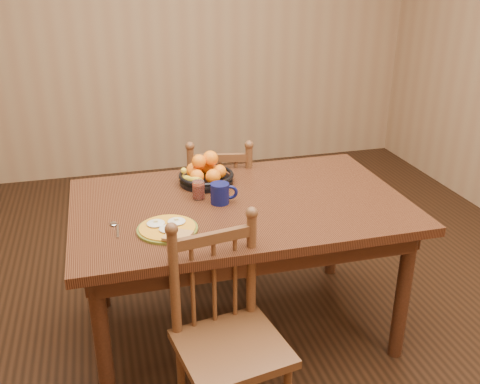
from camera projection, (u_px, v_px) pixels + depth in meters
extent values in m
cube|color=black|center=(240.00, 328.00, 2.89)|extent=(4.50, 5.00, 0.01)
cube|color=#8F6847|center=(164.00, 20.00, 4.56)|extent=(4.50, 0.01, 2.70)
cube|color=black|center=(240.00, 206.00, 2.60)|extent=(1.60, 1.00, 0.04)
cube|color=black|center=(221.00, 187.00, 3.00)|extent=(1.40, 0.04, 0.10)
cube|color=black|center=(266.00, 262.00, 2.25)|extent=(1.40, 0.04, 0.10)
cube|color=black|center=(373.00, 203.00, 2.79)|extent=(0.04, 0.84, 0.10)
cube|color=black|center=(89.00, 237.00, 2.45)|extent=(0.04, 0.84, 0.10)
cylinder|color=black|center=(103.00, 345.00, 2.22)|extent=(0.07, 0.07, 0.70)
cylinder|color=black|center=(403.00, 295.00, 2.56)|extent=(0.07, 0.07, 0.70)
cylinder|color=black|center=(98.00, 252.00, 2.93)|extent=(0.07, 0.07, 0.70)
cylinder|color=black|center=(334.00, 222.00, 3.27)|extent=(0.07, 0.07, 0.70)
cube|color=#432A14|center=(220.00, 209.00, 3.30)|extent=(0.46, 0.45, 0.04)
cylinder|color=#432A14|center=(244.00, 228.00, 3.54)|extent=(0.03, 0.03, 0.39)
cylinder|color=#432A14|center=(195.00, 229.00, 3.51)|extent=(0.03, 0.03, 0.39)
cylinder|color=#432A14|center=(248.00, 251.00, 3.25)|extent=(0.03, 0.03, 0.39)
cylinder|color=#432A14|center=(194.00, 253.00, 3.23)|extent=(0.03, 0.03, 0.39)
cylinder|color=#432A14|center=(249.00, 184.00, 3.06)|extent=(0.04, 0.04, 0.47)
cylinder|color=#432A14|center=(191.00, 186.00, 3.04)|extent=(0.04, 0.04, 0.47)
cylinder|color=#432A14|center=(220.00, 192.00, 3.06)|extent=(0.02, 0.02, 0.36)
cube|color=#432A14|center=(220.00, 158.00, 2.98)|extent=(0.33, 0.09, 0.05)
cube|color=#432A14|center=(232.00, 349.00, 2.11)|extent=(0.47, 0.45, 0.04)
cylinder|color=#432A14|center=(181.00, 378.00, 2.26)|extent=(0.03, 0.03, 0.40)
cylinder|color=#432A14|center=(252.00, 356.00, 2.39)|extent=(0.03, 0.03, 0.40)
cylinder|color=#432A14|center=(175.00, 284.00, 2.09)|extent=(0.04, 0.04, 0.48)
cylinder|color=#432A14|center=(251.00, 265.00, 2.22)|extent=(0.04, 0.04, 0.48)
cylinder|color=#432A14|center=(214.00, 284.00, 2.18)|extent=(0.02, 0.02, 0.37)
cube|color=#432A14|center=(213.00, 238.00, 2.09)|extent=(0.33, 0.08, 0.05)
cylinder|color=#59601E|center=(167.00, 229.00, 2.31)|extent=(0.26, 0.26, 0.01)
cylinder|color=orange|center=(167.00, 228.00, 2.30)|extent=(0.24, 0.24, 0.01)
ellipsoid|color=silver|center=(156.00, 223.00, 2.32)|extent=(0.08, 0.08, 0.01)
cube|color=#F2E08C|center=(156.00, 221.00, 2.32)|extent=(0.02, 0.02, 0.01)
ellipsoid|color=silver|center=(177.00, 221.00, 2.34)|extent=(0.08, 0.08, 0.01)
cube|color=#F2E08C|center=(176.00, 219.00, 2.33)|extent=(0.02, 0.02, 0.01)
ellipsoid|color=silver|center=(168.00, 229.00, 2.27)|extent=(0.08, 0.08, 0.01)
cube|color=#F2E08C|center=(168.00, 226.00, 2.27)|extent=(0.02, 0.02, 0.01)
cube|color=brown|center=(178.00, 236.00, 2.21)|extent=(0.14, 0.14, 0.01)
cube|color=silver|center=(181.00, 231.00, 2.30)|extent=(0.04, 0.15, 0.00)
cube|color=silver|center=(180.00, 222.00, 2.37)|extent=(0.03, 0.05, 0.00)
cube|color=silver|center=(118.00, 231.00, 2.30)|extent=(0.02, 0.12, 0.00)
ellipsoid|color=silver|center=(113.00, 224.00, 2.36)|extent=(0.03, 0.04, 0.01)
cylinder|color=#0B0F3E|center=(220.00, 193.00, 2.55)|extent=(0.09, 0.09, 0.10)
torus|color=#0B0F3E|center=(230.00, 192.00, 2.56)|extent=(0.07, 0.03, 0.07)
cylinder|color=black|center=(220.00, 185.00, 2.53)|extent=(0.08, 0.08, 0.00)
cylinder|color=silver|center=(199.00, 190.00, 2.60)|extent=(0.06, 0.06, 0.09)
cylinder|color=maroon|center=(199.00, 191.00, 2.60)|extent=(0.05, 0.05, 0.07)
cylinder|color=black|center=(206.00, 181.00, 2.80)|extent=(0.28, 0.28, 0.02)
torus|color=black|center=(206.00, 175.00, 2.78)|extent=(0.29, 0.29, 0.02)
cylinder|color=black|center=(206.00, 183.00, 2.80)|extent=(0.10, 0.10, 0.01)
sphere|color=orange|center=(219.00, 171.00, 2.79)|extent=(0.07, 0.07, 0.07)
sphere|color=orange|center=(208.00, 168.00, 2.84)|extent=(0.08, 0.08, 0.08)
sphere|color=orange|center=(194.00, 170.00, 2.80)|extent=(0.08, 0.08, 0.08)
sphere|color=orange|center=(197.00, 177.00, 2.73)|extent=(0.07, 0.07, 0.07)
sphere|color=orange|center=(213.00, 177.00, 2.72)|extent=(0.08, 0.08, 0.08)
sphere|color=orange|center=(210.00, 158.00, 2.79)|extent=(0.08, 0.08, 0.08)
sphere|color=orange|center=(199.00, 162.00, 2.75)|extent=(0.07, 0.07, 0.07)
cylinder|color=yellow|center=(191.00, 179.00, 2.73)|extent=(0.10, 0.17, 0.07)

